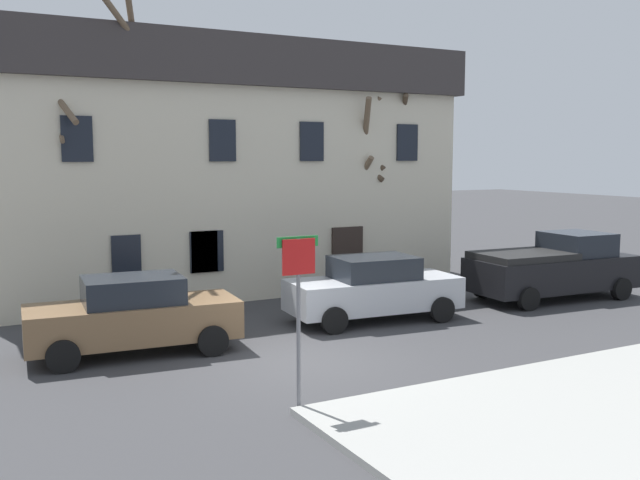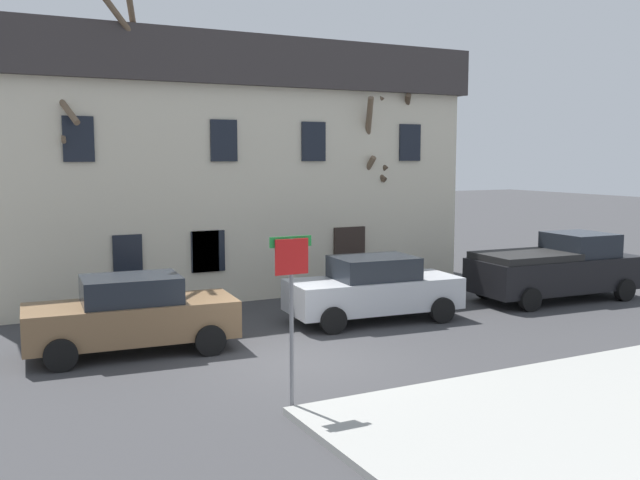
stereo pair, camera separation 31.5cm
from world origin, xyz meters
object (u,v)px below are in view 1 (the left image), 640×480
(tree_bare_near, at_px, (98,157))
(tree_bare_far, at_px, (345,199))
(building_main, at_px, (206,167))
(car_silver_sedan, at_px, (374,289))
(tree_bare_end, at_px, (374,182))
(tree_bare_mid, at_px, (111,175))
(pickup_truck_black, at_px, (554,267))
(bicycle_leaning, at_px, (50,300))
(car_brown_sedan, at_px, (134,315))
(street_sign_pole, at_px, (298,291))

(tree_bare_near, height_order, tree_bare_far, tree_bare_near)
(building_main, distance_m, tree_bare_near, 5.58)
(car_silver_sedan, bearing_deg, building_main, 102.11)
(tree_bare_near, relative_size, tree_bare_end, 1.23)
(tree_bare_near, distance_m, tree_bare_end, 9.21)
(tree_bare_mid, relative_size, tree_bare_end, 1.01)
(building_main, distance_m, pickup_truck_black, 12.06)
(car_silver_sedan, bearing_deg, bicycle_leaning, 146.22)
(car_brown_sedan, bearing_deg, tree_bare_far, 29.55)
(tree_bare_near, xyz_separation_m, street_sign_pole, (1.31, -9.85, -2.24))
(tree_bare_end, distance_m, car_silver_sedan, 6.37)
(tree_bare_near, bearing_deg, car_silver_sedan, -37.66)
(building_main, bearing_deg, pickup_truck_black, -45.37)
(tree_bare_mid, distance_m, car_brown_sedan, 6.01)
(building_main, distance_m, tree_bare_far, 5.26)
(car_silver_sedan, bearing_deg, tree_bare_far, 69.75)
(tree_bare_near, relative_size, car_brown_sedan, 1.88)
(tree_bare_far, bearing_deg, pickup_truck_black, -42.05)
(building_main, bearing_deg, tree_bare_mid, -140.35)
(street_sign_pole, bearing_deg, tree_bare_end, 52.05)
(tree_bare_mid, height_order, street_sign_pole, tree_bare_mid)
(bicycle_leaning, bearing_deg, street_sign_pole, -75.11)
(tree_bare_mid, xyz_separation_m, pickup_truck_black, (12.14, -5.05, -2.86))
(tree_bare_far, xyz_separation_m, street_sign_pole, (-6.35, -9.45, -0.86))
(building_main, height_order, tree_bare_end, building_main)
(building_main, distance_m, street_sign_pole, 13.84)
(car_brown_sedan, distance_m, bicycle_leaning, 5.36)
(tree_bare_near, relative_size, pickup_truck_black, 1.62)
(pickup_truck_black, bearing_deg, car_silver_sedan, 179.15)
(street_sign_pole, xyz_separation_m, bicycle_leaning, (-2.70, 10.16, -1.73))
(tree_bare_mid, distance_m, tree_bare_end, 8.79)
(car_silver_sedan, xyz_separation_m, street_sign_pole, (-4.77, -5.16, 1.24))
(tree_bare_near, bearing_deg, tree_bare_far, -3.03)
(building_main, distance_m, tree_bare_end, 5.89)
(tree_bare_near, relative_size, tree_bare_mid, 1.22)
(tree_bare_end, xyz_separation_m, bicycle_leaning, (-10.56, 0.08, -3.11))
(tree_bare_mid, distance_m, pickup_truck_black, 13.45)
(tree_bare_near, bearing_deg, street_sign_pole, -82.43)
(tree_bare_far, distance_m, car_silver_sedan, 5.03)
(car_silver_sedan, relative_size, street_sign_pole, 1.56)
(street_sign_pole, bearing_deg, tree_bare_far, 56.08)
(building_main, bearing_deg, street_sign_pole, -102.68)
(pickup_truck_black, bearing_deg, street_sign_pole, -155.70)
(tree_bare_near, bearing_deg, building_main, 39.18)
(building_main, relative_size, tree_bare_far, 2.44)
(tree_bare_end, relative_size, car_silver_sedan, 1.51)
(tree_bare_mid, bearing_deg, street_sign_pole, -84.77)
(car_brown_sedan, bearing_deg, bicycle_leaning, 101.75)
(tree_bare_end, bearing_deg, tree_bare_near, -178.62)
(bicycle_leaning, bearing_deg, tree_bare_near, -12.36)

